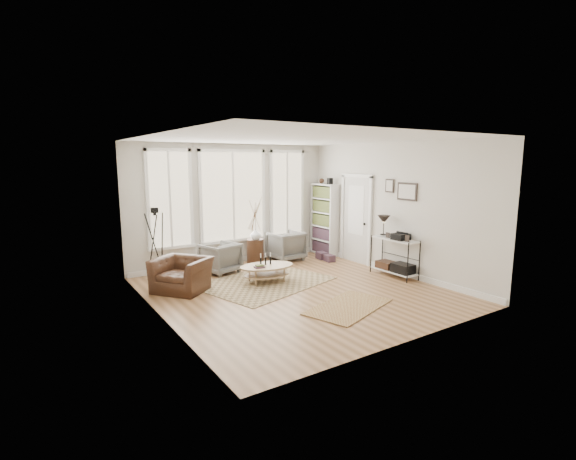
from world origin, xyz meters
TOP-DOWN VIEW (x-y plane):
  - room at (0.02, 0.03)m, footprint 5.50×5.54m
  - bay_window at (0.00, 2.71)m, footprint 4.14×0.12m
  - door at (2.57, 1.15)m, footprint 0.09×1.06m
  - bookcase at (2.44, 2.23)m, footprint 0.31×0.85m
  - low_shelf at (2.38, -0.30)m, footprint 0.38×1.08m
  - wall_art at (2.58, -0.27)m, footprint 0.04×0.88m
  - rug_main at (-0.23, 0.83)m, footprint 2.96×2.52m
  - rug_runner at (0.24, -1.25)m, footprint 1.82×1.37m
  - coffee_table at (-0.18, 0.82)m, footprint 1.22×0.86m
  - armchair_left at (-0.68, 2.05)m, footprint 0.91×0.93m
  - armchair_right at (1.24, 2.27)m, footprint 0.81×0.83m
  - side_table at (0.38, 2.33)m, footprint 0.41×0.41m
  - vase at (0.38, 2.29)m, footprint 0.28×0.28m
  - accent_chair at (-1.85, 1.24)m, footprint 1.31×1.29m
  - tripod_camera at (-2.02, 2.27)m, footprint 0.54×0.54m
  - book_stack_near at (2.05, 1.84)m, footprint 0.25×0.30m
  - book_stack_far at (2.05, 1.52)m, footprint 0.22×0.27m

SIDE VIEW (x-z plane):
  - rug_main at x=-0.23m, z-range 0.00..0.01m
  - rug_runner at x=0.24m, z-range 0.01..0.02m
  - book_stack_far at x=2.05m, z-range 0.00..0.17m
  - book_stack_near at x=2.05m, z-range 0.00..0.18m
  - coffee_table at x=-0.18m, z-range 0.02..0.54m
  - accent_chair at x=-1.85m, z-range 0.00..0.64m
  - armchair_left at x=-0.68m, z-range 0.00..0.68m
  - armchair_right at x=1.24m, z-range 0.00..0.73m
  - low_shelf at x=2.38m, z-range -0.14..1.16m
  - tripod_camera at x=-2.02m, z-range -0.06..1.48m
  - vase at x=0.38m, z-range 0.61..0.89m
  - side_table at x=0.38m, z-range -0.03..1.69m
  - bookcase at x=2.44m, z-range -0.07..1.99m
  - door at x=2.57m, z-range 0.01..2.23m
  - room at x=0.02m, z-range -0.02..2.88m
  - bay_window at x=0.00m, z-range 0.49..2.73m
  - wall_art at x=2.58m, z-range 1.66..2.10m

